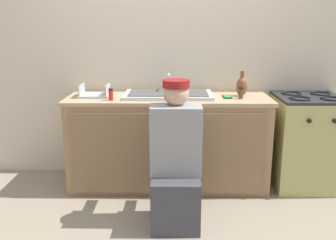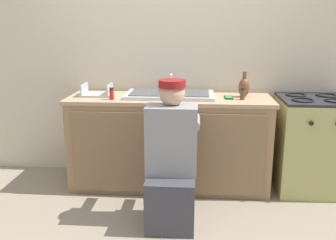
{
  "view_description": "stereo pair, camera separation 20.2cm",
  "coord_description": "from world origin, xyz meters",
  "px_view_note": "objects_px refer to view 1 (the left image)",
  "views": [
    {
      "loc": [
        0.05,
        -3.06,
        1.5
      ],
      "look_at": [
        0.0,
        0.1,
        0.68
      ],
      "focal_mm": 40.0,
      "sensor_mm": 36.0,
      "label": 1
    },
    {
      "loc": [
        0.25,
        -3.05,
        1.5
      ],
      "look_at": [
        0.0,
        0.1,
        0.68
      ],
      "focal_mm": 40.0,
      "sensor_mm": 36.0,
      "label": 2
    }
  ],
  "objects_px": {
    "stove_range": "(306,141)",
    "plumber_person": "(176,166)",
    "cell_phone": "(227,97)",
    "spice_bottle_pepper": "(241,93)",
    "sink_double_basin": "(168,94)",
    "spice_bottle_red": "(111,95)",
    "vase_decorative": "(242,86)",
    "dish_rack_tray": "(95,94)"
  },
  "relations": [
    {
      "from": "stove_range",
      "to": "plumber_person",
      "type": "distance_m",
      "value": 1.42
    },
    {
      "from": "cell_phone",
      "to": "spice_bottle_pepper",
      "type": "height_order",
      "value": "spice_bottle_pepper"
    },
    {
      "from": "sink_double_basin",
      "to": "cell_phone",
      "type": "height_order",
      "value": "sink_double_basin"
    },
    {
      "from": "spice_bottle_pepper",
      "to": "sink_double_basin",
      "type": "bearing_deg",
      "value": 171.3
    },
    {
      "from": "spice_bottle_red",
      "to": "spice_bottle_pepper",
      "type": "relative_size",
      "value": 1.0
    },
    {
      "from": "sink_double_basin",
      "to": "plumber_person",
      "type": "distance_m",
      "value": 0.83
    },
    {
      "from": "sink_double_basin",
      "to": "vase_decorative",
      "type": "height_order",
      "value": "vase_decorative"
    },
    {
      "from": "plumber_person",
      "to": "cell_phone",
      "type": "height_order",
      "value": "plumber_person"
    },
    {
      "from": "spice_bottle_red",
      "to": "dish_rack_tray",
      "type": "bearing_deg",
      "value": 136.0
    },
    {
      "from": "cell_phone",
      "to": "plumber_person",
      "type": "bearing_deg",
      "value": -124.0
    },
    {
      "from": "spice_bottle_red",
      "to": "vase_decorative",
      "type": "bearing_deg",
      "value": 10.67
    },
    {
      "from": "stove_range",
      "to": "plumber_person",
      "type": "bearing_deg",
      "value": -149.54
    },
    {
      "from": "cell_phone",
      "to": "spice_bottle_pepper",
      "type": "bearing_deg",
      "value": -29.13
    },
    {
      "from": "sink_double_basin",
      "to": "vase_decorative",
      "type": "bearing_deg",
      "value": 2.7
    },
    {
      "from": "spice_bottle_red",
      "to": "spice_bottle_pepper",
      "type": "bearing_deg",
      "value": 4.49
    },
    {
      "from": "cell_phone",
      "to": "spice_bottle_red",
      "type": "relative_size",
      "value": 1.33
    },
    {
      "from": "plumber_person",
      "to": "sink_double_basin",
      "type": "bearing_deg",
      "value": 95.26
    },
    {
      "from": "sink_double_basin",
      "to": "stove_range",
      "type": "distance_m",
      "value": 1.37
    },
    {
      "from": "plumber_person",
      "to": "vase_decorative",
      "type": "height_order",
      "value": "plumber_person"
    },
    {
      "from": "spice_bottle_pepper",
      "to": "cell_phone",
      "type": "bearing_deg",
      "value": 150.87
    },
    {
      "from": "spice_bottle_red",
      "to": "spice_bottle_pepper",
      "type": "height_order",
      "value": "same"
    },
    {
      "from": "stove_range",
      "to": "dish_rack_tray",
      "type": "distance_m",
      "value": 2.01
    },
    {
      "from": "plumber_person",
      "to": "dish_rack_tray",
      "type": "xyz_separation_m",
      "value": [
        -0.74,
        0.71,
        0.42
      ]
    },
    {
      "from": "sink_double_basin",
      "to": "dish_rack_tray",
      "type": "height_order",
      "value": "sink_double_basin"
    },
    {
      "from": "dish_rack_tray",
      "to": "stove_range",
      "type": "bearing_deg",
      "value": 0.46
    },
    {
      "from": "sink_double_basin",
      "to": "spice_bottle_pepper",
      "type": "relative_size",
      "value": 7.62
    },
    {
      "from": "sink_double_basin",
      "to": "spice_bottle_red",
      "type": "distance_m",
      "value": 0.53
    },
    {
      "from": "dish_rack_tray",
      "to": "cell_phone",
      "type": "bearing_deg",
      "value": -0.84
    },
    {
      "from": "stove_range",
      "to": "spice_bottle_red",
      "type": "xyz_separation_m",
      "value": [
        -1.79,
        -0.19,
        0.47
      ]
    },
    {
      "from": "sink_double_basin",
      "to": "spice_bottle_pepper",
      "type": "height_order",
      "value": "sink_double_basin"
    },
    {
      "from": "plumber_person",
      "to": "dish_rack_tray",
      "type": "distance_m",
      "value": 1.1
    },
    {
      "from": "dish_rack_tray",
      "to": "vase_decorative",
      "type": "height_order",
      "value": "vase_decorative"
    },
    {
      "from": "stove_range",
      "to": "vase_decorative",
      "type": "xyz_separation_m",
      "value": [
        -0.62,
        0.03,
        0.51
      ]
    },
    {
      "from": "dish_rack_tray",
      "to": "cell_phone",
      "type": "relative_size",
      "value": 2.0
    },
    {
      "from": "plumber_person",
      "to": "cell_phone",
      "type": "relative_size",
      "value": 7.89
    },
    {
      "from": "sink_double_basin",
      "to": "plumber_person",
      "type": "height_order",
      "value": "plumber_person"
    },
    {
      "from": "sink_double_basin",
      "to": "spice_bottle_pepper",
      "type": "distance_m",
      "value": 0.65
    },
    {
      "from": "vase_decorative",
      "to": "sink_double_basin",
      "type": "bearing_deg",
      "value": -177.3
    },
    {
      "from": "spice_bottle_red",
      "to": "sink_double_basin",
      "type": "bearing_deg",
      "value": 20.79
    },
    {
      "from": "plumber_person",
      "to": "spice_bottle_pepper",
      "type": "relative_size",
      "value": 10.52
    },
    {
      "from": "cell_phone",
      "to": "spice_bottle_red",
      "type": "xyz_separation_m",
      "value": [
        -1.02,
        -0.15,
        0.04
      ]
    },
    {
      "from": "cell_phone",
      "to": "spice_bottle_red",
      "type": "height_order",
      "value": "spice_bottle_red"
    }
  ]
}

